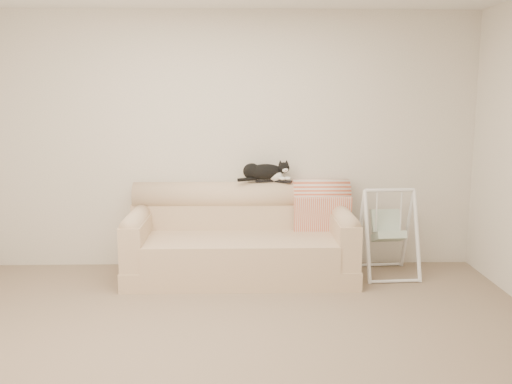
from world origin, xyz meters
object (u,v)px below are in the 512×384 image
sofa (241,241)px  tuxedo_cat (265,172)px  remote_b (283,181)px  baby_swing (388,232)px  remote_a (264,181)px

sofa → tuxedo_cat: size_ratio=4.03×
remote_b → tuxedo_cat: (-0.19, 0.02, 0.09)m
tuxedo_cat → remote_b: bearing=-7.3°
tuxedo_cat → baby_swing: tuxedo_cat is taller
sofa → tuxedo_cat: tuxedo_cat is taller
remote_a → baby_swing: size_ratio=0.21×
remote_a → sofa: bearing=-134.7°
sofa → remote_a: 0.65m
remote_b → tuxedo_cat: size_ratio=0.32×
sofa → remote_a: size_ratio=11.82×
sofa → baby_swing: sofa is taller
remote_a → baby_swing: remote_a is taller
remote_b → tuxedo_cat: tuxedo_cat is taller
remote_b → baby_swing: 1.15m
remote_b → tuxedo_cat: bearing=172.7°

